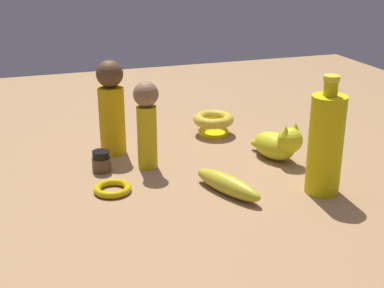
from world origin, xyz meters
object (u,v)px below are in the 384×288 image
(banana, at_px, (228,184))
(bottle_tall, at_px, (326,143))
(nail_polish_jar, at_px, (101,161))
(bangle, at_px, (113,189))
(cat_figurine, at_px, (278,143))
(person_figure_child, at_px, (111,107))
(bowl, at_px, (213,122))
(person_figure_adult, at_px, (147,121))

(banana, relative_size, bottle_tall, 0.72)
(nail_polish_jar, bearing_deg, bangle, -178.57)
(bangle, relative_size, cat_figurine, 0.51)
(banana, bearing_deg, person_figure_child, -172.58)
(bottle_tall, distance_m, nail_polish_jar, 0.47)
(bangle, relative_size, bowl, 0.73)
(person_figure_adult, bearing_deg, bowl, -53.67)
(bangle, distance_m, cat_figurine, 0.39)
(bottle_tall, xyz_separation_m, nail_polish_jar, (0.24, 0.39, -0.08))
(bangle, distance_m, person_figure_adult, 0.17)
(nail_polish_jar, bearing_deg, person_figure_adult, -95.79)
(person_figure_child, bearing_deg, bottle_tall, -134.02)
(bangle, distance_m, nail_polish_jar, 0.11)
(bowl, bearing_deg, banana, 164.06)
(nail_polish_jar, relative_size, cat_figurine, 0.31)
(bangle, height_order, cat_figurine, cat_figurine)
(banana, xyz_separation_m, bottle_tall, (-0.05, -0.18, 0.08))
(banana, distance_m, person_figure_child, 0.35)
(bowl, xyz_separation_m, nail_polish_jar, (-0.14, 0.31, -0.01))
(bowl, xyz_separation_m, person_figure_child, (-0.04, 0.27, 0.08))
(bangle, bearing_deg, banana, -110.20)
(person_figure_adult, height_order, nail_polish_jar, person_figure_adult)
(bottle_tall, distance_m, cat_figurine, 0.19)
(nail_polish_jar, bearing_deg, banana, -131.09)
(bangle, height_order, person_figure_child, person_figure_child)
(bangle, relative_size, person_figure_child, 0.34)
(bangle, xyz_separation_m, person_figure_child, (0.21, -0.04, 0.10))
(banana, relative_size, person_figure_adult, 0.88)
(bottle_tall, distance_m, bowl, 0.40)
(cat_figurine, height_order, person_figure_child, person_figure_child)
(bottle_tall, height_order, person_figure_adult, bottle_tall)
(bottle_tall, bearing_deg, person_figure_adult, 52.33)
(banana, height_order, bottle_tall, bottle_tall)
(bangle, bearing_deg, bowl, -50.40)
(banana, distance_m, bangle, 0.23)
(banana, height_order, cat_figurine, cat_figurine)
(bangle, xyz_separation_m, cat_figurine, (0.05, -0.39, 0.03))
(bowl, height_order, person_figure_child, person_figure_child)
(banana, xyz_separation_m, nail_polish_jar, (0.19, 0.22, 0.00))
(banana, bearing_deg, bangle, -133.42)
(person_figure_adult, distance_m, cat_figurine, 0.30)
(bottle_tall, xyz_separation_m, cat_figurine, (0.18, 0.01, -0.06))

